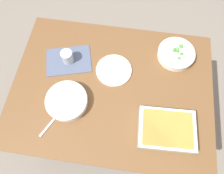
# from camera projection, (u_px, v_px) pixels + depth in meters

# --- Properties ---
(ground_plane) EXTENTS (6.00, 6.00, 0.00)m
(ground_plane) POSITION_uv_depth(u_px,v_px,m) (112.00, 118.00, 1.89)
(ground_plane) COLOR slate
(dining_table) EXTENTS (1.20, 0.90, 0.74)m
(dining_table) POSITION_uv_depth(u_px,v_px,m) (112.00, 92.00, 1.30)
(dining_table) COLOR brown
(dining_table) RESTS_ON ground_plane
(placemat) EXTENTS (0.32, 0.27, 0.00)m
(placemat) POSITION_uv_depth(u_px,v_px,m) (69.00, 60.00, 1.28)
(placemat) COLOR #4C5670
(placemat) RESTS_ON dining_table
(stew_bowl) EXTENTS (0.24, 0.24, 0.06)m
(stew_bowl) POSITION_uv_depth(u_px,v_px,m) (67.00, 101.00, 1.15)
(stew_bowl) COLOR silver
(stew_bowl) RESTS_ON dining_table
(broccoli_bowl) EXTENTS (0.23, 0.23, 0.06)m
(broccoli_bowl) POSITION_uv_depth(u_px,v_px,m) (176.00, 54.00, 1.27)
(broccoli_bowl) COLOR silver
(broccoli_bowl) RESTS_ON dining_table
(baking_dish) EXTENTS (0.31, 0.23, 0.06)m
(baking_dish) POSITION_uv_depth(u_px,v_px,m) (167.00, 129.00, 1.08)
(baking_dish) COLOR silver
(baking_dish) RESTS_ON dining_table
(drink_cup) EXTENTS (0.07, 0.07, 0.08)m
(drink_cup) POSITION_uv_depth(u_px,v_px,m) (68.00, 57.00, 1.25)
(drink_cup) COLOR #B2BCC6
(drink_cup) RESTS_ON dining_table
(side_plate) EXTENTS (0.22, 0.22, 0.01)m
(side_plate) POSITION_uv_depth(u_px,v_px,m) (114.00, 70.00, 1.25)
(side_plate) COLOR white
(side_plate) RESTS_ON dining_table
(spoon_by_stew) EXTENTS (0.10, 0.16, 0.01)m
(spoon_by_stew) POSITION_uv_depth(u_px,v_px,m) (54.00, 120.00, 1.13)
(spoon_by_stew) COLOR silver
(spoon_by_stew) RESTS_ON dining_table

